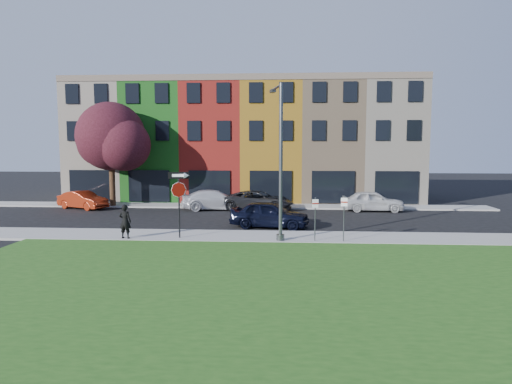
# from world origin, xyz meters

# --- Properties ---
(ground) EXTENTS (120.00, 120.00, 0.00)m
(ground) POSITION_xyz_m (0.00, 0.00, 0.00)
(ground) COLOR black
(ground) RESTS_ON ground
(sidewalk_near) EXTENTS (40.00, 3.00, 0.12)m
(sidewalk_near) POSITION_xyz_m (2.00, 3.00, 0.06)
(sidewalk_near) COLOR gray
(sidewalk_near) RESTS_ON ground
(sidewalk_far) EXTENTS (40.00, 2.40, 0.12)m
(sidewalk_far) POSITION_xyz_m (-3.00, 15.00, 0.06)
(sidewalk_far) COLOR gray
(sidewalk_far) RESTS_ON ground
(grass_park) EXTENTS (40.00, 16.00, 0.10)m
(grass_park) POSITION_xyz_m (8.00, -6.00, 0.05)
(grass_park) COLOR #224E16
(grass_park) RESTS_ON ground
(rowhouse_block) EXTENTS (30.00, 10.12, 10.00)m
(rowhouse_block) POSITION_xyz_m (-2.50, 21.18, 4.99)
(rowhouse_block) COLOR beige
(rowhouse_block) RESTS_ON ground
(stop_sign) EXTENTS (1.04, 0.21, 3.37)m
(stop_sign) POSITION_xyz_m (-4.23, 2.22, 2.51)
(stop_sign) COLOR black
(stop_sign) RESTS_ON sidewalk_near
(man) EXTENTS (0.74, 0.58, 1.74)m
(man) POSITION_xyz_m (-6.95, 1.90, 0.99)
(man) COLOR black
(man) RESTS_ON sidewalk_near
(sedan_near) EXTENTS (3.36, 5.24, 1.58)m
(sedan_near) POSITION_xyz_m (0.28, 6.03, 0.79)
(sedan_near) COLOR black
(sedan_near) RESTS_ON ground
(parked_car_red) EXTENTS (4.49, 5.19, 1.36)m
(parked_car_red) POSITION_xyz_m (-14.23, 13.06, 0.68)
(parked_car_red) COLOR maroon
(parked_car_red) RESTS_ON ground
(parked_car_silver) EXTENTS (3.91, 5.87, 1.49)m
(parked_car_silver) POSITION_xyz_m (-4.07, 13.27, 0.74)
(parked_car_silver) COLOR silver
(parked_car_silver) RESTS_ON ground
(parked_car_dark) EXTENTS (3.91, 5.93, 1.46)m
(parked_car_dark) POSITION_xyz_m (-0.85, 13.28, 0.73)
(parked_car_dark) COLOR black
(parked_car_dark) RESTS_ON ground
(parked_car_white) EXTENTS (2.14, 4.62, 1.53)m
(parked_car_white) POSITION_xyz_m (7.61, 13.21, 0.76)
(parked_car_white) COLOR silver
(parked_car_white) RESTS_ON ground
(street_lamp) EXTENTS (0.85, 2.54, 7.72)m
(street_lamp) POSITION_xyz_m (0.90, 2.11, 4.02)
(street_lamp) COLOR #484B4D
(street_lamp) RESTS_ON sidewalk_near
(parking_sign_a) EXTENTS (0.31, 0.13, 2.17)m
(parking_sign_a) POSITION_xyz_m (2.66, 1.89, 1.48)
(parking_sign_a) COLOR #484B4D
(parking_sign_a) RESTS_ON sidewalk_near
(parking_sign_b) EXTENTS (0.32, 0.09, 2.27)m
(parking_sign_b) POSITION_xyz_m (4.07, 1.89, 1.53)
(parking_sign_b) COLOR #484B4D
(parking_sign_b) RESTS_ON sidewalk_near
(tree_purple) EXTENTS (6.34, 5.55, 8.05)m
(tree_purple) POSITION_xyz_m (-12.23, 14.25, 5.39)
(tree_purple) COLOR #2F200F
(tree_purple) RESTS_ON sidewalk_far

